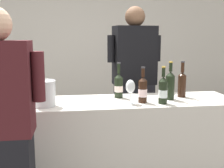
{
  "coord_description": "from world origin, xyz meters",
  "views": [
    {
      "loc": [
        -0.34,
        -2.36,
        1.46
      ],
      "look_at": [
        0.01,
        0.0,
        1.05
      ],
      "focal_mm": 44.76,
      "sensor_mm": 36.0,
      "label": 1
    }
  ],
  "objects_px": {
    "person_guest": "(2,143)",
    "wine_bottle_2": "(143,90)",
    "wine_bottle_4": "(119,86)",
    "person_server": "(134,90)",
    "wine_bottle_1": "(170,85)",
    "wine_bottle_5": "(8,91)",
    "wine_glass": "(130,87)",
    "wine_bottle_6": "(182,83)",
    "wine_bottle_3": "(21,88)",
    "wine_bottle_0": "(163,90)",
    "ice_bucket": "(44,93)"
  },
  "relations": [
    {
      "from": "person_guest",
      "to": "wine_bottle_2",
      "type": "bearing_deg",
      "value": 27.12
    },
    {
      "from": "wine_bottle_4",
      "to": "person_server",
      "type": "xyz_separation_m",
      "value": [
        0.26,
        0.52,
        -0.15
      ]
    },
    {
      "from": "wine_bottle_1",
      "to": "person_server",
      "type": "distance_m",
      "value": 0.7
    },
    {
      "from": "wine_bottle_1",
      "to": "person_server",
      "type": "xyz_separation_m",
      "value": [
        -0.18,
        0.66,
        -0.17
      ]
    },
    {
      "from": "wine_bottle_5",
      "to": "person_server",
      "type": "distance_m",
      "value": 1.39
    },
    {
      "from": "wine_glass",
      "to": "wine_bottle_6",
      "type": "bearing_deg",
      "value": 19.88
    },
    {
      "from": "wine_bottle_1",
      "to": "wine_bottle_4",
      "type": "xyz_separation_m",
      "value": [
        -0.44,
        0.14,
        -0.02
      ]
    },
    {
      "from": "wine_bottle_1",
      "to": "wine_bottle_5",
      "type": "distance_m",
      "value": 1.39
    },
    {
      "from": "wine_bottle_1",
      "to": "wine_bottle_3",
      "type": "xyz_separation_m",
      "value": [
        -1.31,
        0.14,
        -0.02
      ]
    },
    {
      "from": "wine_bottle_0",
      "to": "wine_bottle_3",
      "type": "height_order",
      "value": "same"
    },
    {
      "from": "wine_bottle_3",
      "to": "person_guest",
      "type": "distance_m",
      "value": 0.78
    },
    {
      "from": "wine_bottle_4",
      "to": "person_guest",
      "type": "distance_m",
      "value": 1.17
    },
    {
      "from": "wine_bottle_1",
      "to": "wine_glass",
      "type": "xyz_separation_m",
      "value": [
        -0.38,
        -0.1,
        0.0
      ]
    },
    {
      "from": "wine_bottle_4",
      "to": "wine_bottle_1",
      "type": "bearing_deg",
      "value": -17.73
    },
    {
      "from": "wine_bottle_1",
      "to": "person_server",
      "type": "height_order",
      "value": "person_server"
    },
    {
      "from": "wine_bottle_0",
      "to": "person_guest",
      "type": "relative_size",
      "value": 0.19
    },
    {
      "from": "wine_bottle_6",
      "to": "wine_bottle_2",
      "type": "bearing_deg",
      "value": -158.21
    },
    {
      "from": "wine_bottle_0",
      "to": "person_server",
      "type": "relative_size",
      "value": 0.18
    },
    {
      "from": "wine_bottle_6",
      "to": "person_guest",
      "type": "distance_m",
      "value": 1.63
    },
    {
      "from": "wine_bottle_1",
      "to": "wine_bottle_6",
      "type": "distance_m",
      "value": 0.17
    },
    {
      "from": "wine_glass",
      "to": "wine_bottle_5",
      "type": "bearing_deg",
      "value": 174.7
    },
    {
      "from": "wine_bottle_0",
      "to": "person_server",
      "type": "xyz_separation_m",
      "value": [
        -0.06,
        0.8,
        -0.15
      ]
    },
    {
      "from": "ice_bucket",
      "to": "person_server",
      "type": "relative_size",
      "value": 0.12
    },
    {
      "from": "wine_bottle_0",
      "to": "person_guest",
      "type": "xyz_separation_m",
      "value": [
        -1.19,
        -0.47,
        -0.22
      ]
    },
    {
      "from": "wine_bottle_4",
      "to": "wine_glass",
      "type": "bearing_deg",
      "value": -76.71
    },
    {
      "from": "wine_bottle_2",
      "to": "ice_bucket",
      "type": "bearing_deg",
      "value": -179.15
    },
    {
      "from": "wine_bottle_6",
      "to": "person_guest",
      "type": "relative_size",
      "value": 0.2
    },
    {
      "from": "wine_bottle_1",
      "to": "person_guest",
      "type": "relative_size",
      "value": 0.21
    },
    {
      "from": "wine_bottle_4",
      "to": "wine_bottle_0",
      "type": "bearing_deg",
      "value": -41.1
    },
    {
      "from": "wine_bottle_0",
      "to": "wine_bottle_2",
      "type": "height_order",
      "value": "wine_bottle_0"
    },
    {
      "from": "wine_bottle_2",
      "to": "person_guest",
      "type": "relative_size",
      "value": 0.19
    },
    {
      "from": "wine_bottle_5",
      "to": "wine_glass",
      "type": "bearing_deg",
      "value": -5.3
    },
    {
      "from": "wine_glass",
      "to": "ice_bucket",
      "type": "xyz_separation_m",
      "value": [
        -0.71,
        0.01,
        -0.03
      ]
    },
    {
      "from": "wine_bottle_3",
      "to": "wine_glass",
      "type": "xyz_separation_m",
      "value": [
        0.92,
        -0.24,
        0.02
      ]
    },
    {
      "from": "wine_bottle_1",
      "to": "wine_bottle_4",
      "type": "relative_size",
      "value": 1.05
    },
    {
      "from": "wine_bottle_2",
      "to": "wine_bottle_1",
      "type": "bearing_deg",
      "value": 16.41
    },
    {
      "from": "wine_bottle_3",
      "to": "wine_bottle_5",
      "type": "bearing_deg",
      "value": -117.58
    },
    {
      "from": "wine_bottle_0",
      "to": "wine_glass",
      "type": "bearing_deg",
      "value": 171.55
    },
    {
      "from": "wine_bottle_3",
      "to": "wine_bottle_0",
      "type": "bearing_deg",
      "value": -13.25
    },
    {
      "from": "wine_bottle_5",
      "to": "ice_bucket",
      "type": "xyz_separation_m",
      "value": [
        0.3,
        -0.08,
        -0.01
      ]
    },
    {
      "from": "wine_bottle_4",
      "to": "wine_bottle_6",
      "type": "relative_size",
      "value": 0.98
    },
    {
      "from": "wine_bottle_2",
      "to": "ice_bucket",
      "type": "xyz_separation_m",
      "value": [
        -0.82,
        -0.01,
        -0.0
      ]
    },
    {
      "from": "wine_bottle_4",
      "to": "person_server",
      "type": "relative_size",
      "value": 0.18
    },
    {
      "from": "wine_bottle_5",
      "to": "person_server",
      "type": "height_order",
      "value": "person_server"
    },
    {
      "from": "wine_bottle_0",
      "to": "wine_bottle_1",
      "type": "distance_m",
      "value": 0.19
    },
    {
      "from": "wine_bottle_5",
      "to": "wine_bottle_6",
      "type": "distance_m",
      "value": 1.54
    },
    {
      "from": "person_server",
      "to": "wine_bottle_6",
      "type": "bearing_deg",
      "value": -60.34
    },
    {
      "from": "wine_bottle_0",
      "to": "ice_bucket",
      "type": "height_order",
      "value": "wine_bottle_0"
    },
    {
      "from": "wine_bottle_1",
      "to": "person_server",
      "type": "bearing_deg",
      "value": 105.16
    },
    {
      "from": "wine_bottle_2",
      "to": "person_guest",
      "type": "height_order",
      "value": "person_guest"
    }
  ]
}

